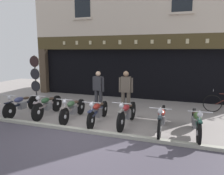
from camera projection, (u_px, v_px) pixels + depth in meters
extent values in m
cube|color=gray|center=(127.00, 100.00, 11.16)|extent=(22.94, 10.00, 0.08)
cube|color=#A4A395|center=(85.00, 132.00, 6.58)|extent=(22.94, 0.16, 0.18)
cube|color=black|center=(137.00, 71.00, 13.07)|extent=(10.06, 4.00, 2.60)
cube|color=#4C3D2D|center=(44.00, 71.00, 12.80)|extent=(0.44, 0.36, 2.60)
cube|color=black|center=(130.00, 71.00, 11.42)|extent=(9.63, 0.03, 2.18)
cube|color=#46391D|center=(128.00, 42.00, 10.77)|extent=(10.94, 0.24, 0.70)
cube|color=#C6B789|center=(64.00, 43.00, 11.83)|extent=(0.14, 0.03, 0.19)
cube|color=#C6B789|center=(77.00, 43.00, 11.57)|extent=(0.14, 0.03, 0.21)
cube|color=#C6B789|center=(90.00, 43.00, 11.31)|extent=(0.14, 0.03, 0.20)
cube|color=#C6B789|center=(104.00, 42.00, 11.05)|extent=(0.14, 0.03, 0.18)
cube|color=#C6B789|center=(120.00, 42.00, 10.77)|extent=(0.14, 0.03, 0.21)
cube|color=#C6B789|center=(136.00, 42.00, 10.50)|extent=(0.14, 0.03, 0.19)
cube|color=#C6B789|center=(152.00, 42.00, 10.24)|extent=(0.14, 0.03, 0.18)
cube|color=#C6B789|center=(169.00, 41.00, 9.98)|extent=(0.14, 0.03, 0.19)
cube|color=#C6B789|center=(187.00, 41.00, 9.71)|extent=(0.14, 0.03, 0.22)
cube|color=#C6B789|center=(207.00, 41.00, 9.44)|extent=(0.14, 0.03, 0.19)
cube|color=beige|center=(129.00, 2.00, 10.51)|extent=(10.94, 0.40, 3.22)
cube|color=black|center=(82.00, 5.00, 11.11)|extent=(0.90, 0.02, 1.30)
cube|color=beige|center=(82.00, 19.00, 11.20)|extent=(1.10, 0.12, 0.10)
cube|color=beige|center=(181.00, 13.00, 9.57)|extent=(1.10, 0.12, 0.10)
cylinder|color=black|center=(9.00, 111.00, 7.82)|extent=(0.08, 0.61, 0.61)
cylinder|color=silver|center=(9.00, 111.00, 7.82)|extent=(0.10, 0.14, 0.13)
cylinder|color=black|center=(33.00, 103.00, 9.08)|extent=(0.09, 0.61, 0.61)
cylinder|color=silver|center=(33.00, 103.00, 9.08)|extent=(0.11, 0.14, 0.13)
cube|color=black|center=(22.00, 104.00, 8.43)|extent=(0.09, 1.24, 0.07)
cube|color=slate|center=(22.00, 105.00, 8.44)|extent=(0.21, 0.32, 0.26)
ellipsoid|color=navy|center=(19.00, 100.00, 8.24)|extent=(0.23, 0.46, 0.20)
ellipsoid|color=#38281E|center=(26.00, 98.00, 8.62)|extent=(0.20, 0.30, 0.10)
cube|color=black|center=(9.00, 102.00, 7.76)|extent=(0.11, 0.36, 0.04)
sphere|color=silver|center=(10.00, 98.00, 7.79)|extent=(0.15, 0.15, 0.15)
cylinder|color=silver|center=(9.00, 95.00, 7.77)|extent=(0.62, 0.03, 0.02)
cylinder|color=silver|center=(10.00, 103.00, 7.80)|extent=(0.04, 0.25, 0.62)
cylinder|color=black|center=(38.00, 112.00, 7.58)|extent=(0.11, 0.67, 0.67)
cylinder|color=silver|center=(38.00, 112.00, 7.58)|extent=(0.11, 0.15, 0.15)
cylinder|color=black|center=(57.00, 103.00, 8.83)|extent=(0.12, 0.67, 0.67)
cylinder|color=silver|center=(57.00, 103.00, 8.83)|extent=(0.12, 0.15, 0.15)
cube|color=gray|center=(48.00, 104.00, 8.18)|extent=(0.14, 1.21, 0.07)
cube|color=slate|center=(48.00, 106.00, 8.19)|extent=(0.22, 0.33, 0.26)
ellipsoid|color=#264B2D|center=(45.00, 100.00, 8.00)|extent=(0.25, 0.47, 0.20)
ellipsoid|color=#38281E|center=(51.00, 99.00, 8.38)|extent=(0.22, 0.31, 0.10)
cube|color=gray|center=(37.00, 102.00, 7.52)|extent=(0.12, 0.37, 0.04)
sphere|color=silver|center=(38.00, 98.00, 7.55)|extent=(0.15, 0.15, 0.15)
cylinder|color=silver|center=(38.00, 96.00, 7.54)|extent=(0.62, 0.06, 0.02)
cylinder|color=silver|center=(38.00, 104.00, 7.57)|extent=(0.05, 0.23, 0.62)
cylinder|color=black|center=(64.00, 117.00, 7.15)|extent=(0.10, 0.62, 0.61)
cylinder|color=silver|center=(64.00, 117.00, 7.15)|extent=(0.11, 0.14, 0.13)
cylinder|color=black|center=(81.00, 107.00, 8.42)|extent=(0.11, 0.62, 0.61)
cylinder|color=silver|center=(81.00, 107.00, 8.42)|extent=(0.12, 0.14, 0.13)
cube|color=gray|center=(73.00, 108.00, 7.77)|extent=(0.13, 1.24, 0.07)
cube|color=slate|center=(73.00, 110.00, 7.78)|extent=(0.22, 0.33, 0.26)
ellipsoid|color=#2E4B30|center=(71.00, 104.00, 7.58)|extent=(0.24, 0.47, 0.20)
ellipsoid|color=#38281E|center=(76.00, 102.00, 7.96)|extent=(0.21, 0.31, 0.10)
cube|color=gray|center=(64.00, 107.00, 7.10)|extent=(0.12, 0.36, 0.04)
sphere|color=silver|center=(64.00, 102.00, 7.13)|extent=(0.15, 0.15, 0.15)
cylinder|color=silver|center=(64.00, 100.00, 7.11)|extent=(0.62, 0.05, 0.02)
cylinder|color=silver|center=(64.00, 108.00, 7.14)|extent=(0.05, 0.24, 0.62)
cylinder|color=black|center=(91.00, 120.00, 6.77)|extent=(0.11, 0.61, 0.60)
cylinder|color=silver|center=(91.00, 120.00, 6.77)|extent=(0.11, 0.14, 0.13)
cylinder|color=black|center=(104.00, 109.00, 8.14)|extent=(0.12, 0.61, 0.60)
cylinder|color=silver|center=(104.00, 109.00, 8.14)|extent=(0.12, 0.14, 0.13)
cube|color=navy|center=(98.00, 111.00, 7.43)|extent=(0.16, 1.33, 0.07)
cube|color=slate|center=(98.00, 113.00, 7.44)|extent=(0.22, 0.33, 0.26)
ellipsoid|color=maroon|center=(97.00, 107.00, 7.23)|extent=(0.25, 0.47, 0.20)
ellipsoid|color=#38281E|center=(101.00, 104.00, 7.65)|extent=(0.22, 0.31, 0.10)
cube|color=navy|center=(91.00, 111.00, 6.71)|extent=(0.12, 0.37, 0.04)
sphere|color=silver|center=(91.00, 105.00, 6.74)|extent=(0.15, 0.15, 0.15)
cylinder|color=silver|center=(91.00, 102.00, 6.72)|extent=(0.62, 0.07, 0.02)
cylinder|color=silver|center=(91.00, 111.00, 6.75)|extent=(0.06, 0.29, 0.60)
cylinder|color=black|center=(121.00, 122.00, 6.55)|extent=(0.09, 0.66, 0.66)
cylinder|color=silver|center=(121.00, 122.00, 6.55)|extent=(0.10, 0.15, 0.15)
cylinder|color=black|center=(132.00, 111.00, 7.78)|extent=(0.10, 0.67, 0.66)
cylinder|color=silver|center=(132.00, 111.00, 7.78)|extent=(0.11, 0.15, 0.15)
cube|color=gray|center=(127.00, 112.00, 7.14)|extent=(0.11, 1.23, 0.07)
cube|color=slate|center=(127.00, 114.00, 7.15)|extent=(0.21, 0.33, 0.26)
ellipsoid|color=maroon|center=(126.00, 108.00, 6.96)|extent=(0.23, 0.47, 0.20)
ellipsoid|color=#38281E|center=(129.00, 106.00, 7.33)|extent=(0.21, 0.31, 0.10)
cube|color=gray|center=(121.00, 111.00, 6.49)|extent=(0.11, 0.36, 0.04)
sphere|color=silver|center=(122.00, 106.00, 6.52)|extent=(0.15, 0.15, 0.15)
cylinder|color=silver|center=(122.00, 103.00, 6.50)|extent=(0.62, 0.04, 0.02)
cylinder|color=silver|center=(121.00, 112.00, 6.54)|extent=(0.04, 0.28, 0.60)
cylinder|color=black|center=(159.00, 129.00, 5.96)|extent=(0.09, 0.66, 0.65)
cylinder|color=silver|center=(159.00, 129.00, 5.96)|extent=(0.10, 0.15, 0.14)
cylinder|color=black|center=(163.00, 115.00, 7.32)|extent=(0.10, 0.66, 0.65)
cylinder|color=silver|center=(163.00, 115.00, 7.32)|extent=(0.11, 0.15, 0.14)
cube|color=black|center=(162.00, 117.00, 6.62)|extent=(0.10, 1.33, 0.07)
cube|color=slate|center=(162.00, 119.00, 6.63)|extent=(0.21, 0.33, 0.26)
ellipsoid|color=maroon|center=(161.00, 113.00, 6.42)|extent=(0.23, 0.47, 0.20)
ellipsoid|color=#38281E|center=(163.00, 110.00, 6.83)|extent=(0.21, 0.31, 0.10)
cube|color=black|center=(160.00, 117.00, 5.91)|extent=(0.11, 0.36, 0.04)
sphere|color=silver|center=(160.00, 111.00, 5.94)|extent=(0.15, 0.15, 0.15)
cylinder|color=silver|center=(160.00, 109.00, 5.92)|extent=(0.62, 0.04, 0.02)
cylinder|color=silver|center=(160.00, 119.00, 5.95)|extent=(0.04, 0.23, 0.62)
cylinder|color=black|center=(199.00, 133.00, 5.65)|extent=(0.11, 0.65, 0.65)
cylinder|color=silver|center=(199.00, 133.00, 5.65)|extent=(0.11, 0.15, 0.14)
cylinder|color=black|center=(194.00, 118.00, 6.95)|extent=(0.12, 0.65, 0.65)
cylinder|color=silver|center=(194.00, 118.00, 6.95)|extent=(0.12, 0.15, 0.14)
cube|color=#133028|center=(196.00, 121.00, 6.28)|extent=(0.14, 1.26, 0.07)
cube|color=slate|center=(196.00, 123.00, 6.29)|extent=(0.22, 0.33, 0.26)
ellipsoid|color=#345127|center=(198.00, 116.00, 6.09)|extent=(0.25, 0.47, 0.20)
ellipsoid|color=#38281E|center=(196.00, 113.00, 6.48)|extent=(0.22, 0.31, 0.10)
cube|color=#133028|center=(200.00, 121.00, 5.59)|extent=(0.12, 0.37, 0.04)
sphere|color=silver|center=(200.00, 115.00, 5.62)|extent=(0.15, 0.15, 0.15)
cylinder|color=silver|center=(200.00, 112.00, 5.61)|extent=(0.62, 0.06, 0.02)
cylinder|color=silver|center=(199.00, 122.00, 5.64)|extent=(0.05, 0.26, 0.61)
cylinder|color=#2D2D33|center=(101.00, 100.00, 8.88)|extent=(0.15, 0.15, 0.90)
cylinder|color=#2D2D33|center=(96.00, 100.00, 8.99)|extent=(0.15, 0.15, 0.90)
cube|color=#2D2D33|center=(98.00, 83.00, 8.81)|extent=(0.41, 0.29, 0.59)
cube|color=white|center=(100.00, 81.00, 8.90)|extent=(0.14, 0.05, 0.33)
cube|color=#47234C|center=(100.00, 82.00, 8.91)|extent=(0.05, 0.02, 0.30)
cylinder|color=#2D2D33|center=(103.00, 85.00, 8.70)|extent=(0.09, 0.09, 0.58)
cylinder|color=#2D2D33|center=(94.00, 84.00, 8.93)|extent=(0.09, 0.09, 0.58)
sphere|color=beige|center=(98.00, 74.00, 8.74)|extent=(0.20, 0.20, 0.20)
cylinder|color=brown|center=(128.00, 103.00, 8.45)|extent=(0.15, 0.15, 0.91)
cylinder|color=brown|center=(123.00, 103.00, 8.49)|extent=(0.15, 0.15, 0.91)
cube|color=brown|center=(126.00, 84.00, 8.34)|extent=(0.41, 0.27, 0.62)
cube|color=silver|center=(126.00, 82.00, 8.44)|extent=(0.14, 0.04, 0.34)
cube|color=brown|center=(126.00, 82.00, 8.45)|extent=(0.05, 0.02, 0.32)
cylinder|color=brown|center=(132.00, 85.00, 8.30)|extent=(0.09, 0.09, 0.58)
cylinder|color=brown|center=(120.00, 85.00, 8.39)|extent=(0.09, 0.09, 0.58)
sphere|color=#9E7A5B|center=(126.00, 74.00, 8.27)|extent=(0.21, 0.21, 0.21)
cylinder|color=#232328|center=(36.00, 78.00, 10.74)|extent=(0.06, 0.06, 2.29)
cylinder|color=black|center=(34.00, 61.00, 10.58)|extent=(0.55, 0.03, 0.55)
torus|color=beige|center=(34.00, 61.00, 10.59)|extent=(0.58, 0.04, 0.58)
cylinder|color=black|center=(35.00, 74.00, 10.69)|extent=(0.55, 0.03, 0.55)
torus|color=beige|center=(35.00, 74.00, 10.70)|extent=(0.58, 0.04, 0.58)
cylinder|color=black|center=(36.00, 86.00, 10.79)|extent=(0.55, 0.03, 0.55)
torus|color=beige|center=(36.00, 86.00, 10.81)|extent=(0.58, 0.04, 0.58)
cube|color=silver|center=(164.00, 67.00, 10.65)|extent=(0.82, 0.02, 0.98)
cube|color=#511E19|center=(164.00, 59.00, 10.57)|extent=(0.82, 0.01, 0.20)
torus|color=black|center=(212.00, 103.00, 8.78)|extent=(0.73, 0.12, 0.73)
cylinder|color=#4C1E19|center=(224.00, 100.00, 8.57)|extent=(0.62, 0.10, 0.45)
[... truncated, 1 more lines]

